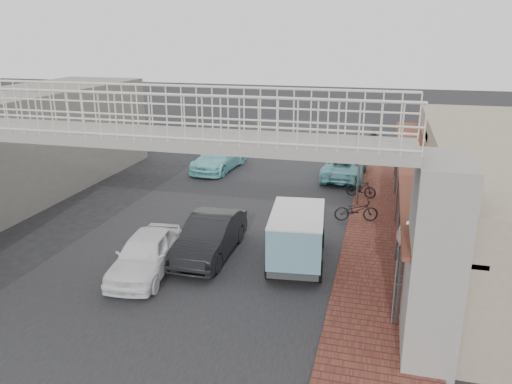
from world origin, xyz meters
The scene contains 15 objects.
ground centered at (0.00, 0.00, 0.00)m, with size 120.00×120.00×0.00m, color black.
road_strip centered at (0.00, 0.00, 0.01)m, with size 10.00×60.00×0.01m, color black.
sidewalk centered at (6.50, 3.00, 0.05)m, with size 3.00×40.00×0.10m, color brown.
shophouse_row centered at (10.97, 4.00, 2.01)m, with size 7.20×18.00×4.00m.
footbridge centered at (0.00, -4.00, 3.18)m, with size 16.40×2.40×6.34m.
building_far_left centered at (-11.00, 6.00, 2.50)m, with size 5.00×14.00×5.00m, color gray.
white_hatchback centered at (-1.14, -1.86, 0.70)m, with size 1.65×4.11×1.40m, color white.
dark_sedan centered at (0.45, -0.02, 0.74)m, with size 1.56×4.46×1.47m, color black.
angkot_curb centered at (4.20, 11.37, 0.67)m, with size 2.22×4.81×1.34m, color #6BB2B9.
angkot_far centered at (-3.07, 11.38, 0.71)m, with size 2.00×4.92×1.43m, color #7ED6DB.
angkot_van centered at (3.57, 0.16, 1.23)m, with size 2.20×4.13×1.94m.
motorcycle_near centered at (5.30, 4.57, 0.58)m, with size 0.63×1.82×0.96m, color black.
motorcycle_far centered at (5.30, 7.86, 0.55)m, with size 0.42×1.48×0.89m, color black.
street_clock centered at (7.07, -2.85, 2.50)m, with size 0.73×0.61×2.89m.
arrow_sign centered at (5.97, 7.03, 2.81)m, with size 2.02×1.37×3.35m.
Camera 1 is at (6.22, -15.54, 7.69)m, focal length 35.00 mm.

